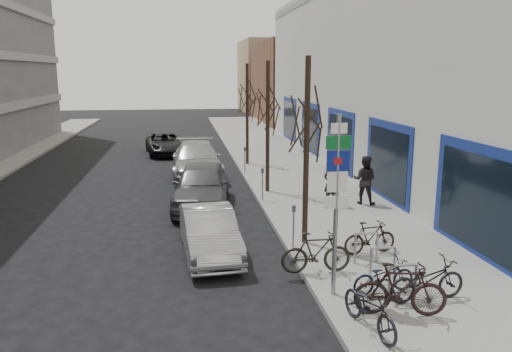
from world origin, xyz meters
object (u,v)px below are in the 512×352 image
object	(u,v)px
tree_far	(247,90)
highway_sign_pole	(337,195)
bike_mid_curb	(384,273)
parked_car_mid	(202,185)
meter_mid	(262,181)
bike_far_inner	(370,237)
meter_front	(294,223)
bike_mid_inner	(316,252)
pedestrian_near	(331,182)
tree_near	(307,107)
bike_rack	(383,259)
parked_car_back	(197,160)
lane_car	(166,144)
tree_mid	(268,96)
meter_back	(245,157)
parked_car_front	(209,232)
bike_near_right	(400,289)
bike_near_left	(370,305)
bike_far_curb	(427,277)
pedestrian_far	(365,180)

from	to	relation	value
tree_far	highway_sign_pole	bearing A→B (deg)	-90.69
bike_mid_curb	parked_car_mid	bearing A→B (deg)	13.42
meter_mid	bike_far_inner	xyz separation A→B (m)	(1.99, -6.18, -0.30)
highway_sign_pole	meter_front	bearing A→B (deg)	94.75
highway_sign_pole	bike_mid_inner	world-z (taller)	highway_sign_pole
bike_far_inner	pedestrian_near	world-z (taller)	pedestrian_near
tree_near	pedestrian_near	size ratio (longest dim) A/B	3.20
bike_rack	parked_car_back	bearing A→B (deg)	106.61
parked_car_mid	bike_rack	bearing A→B (deg)	-56.89
tree_near	lane_car	bearing A→B (deg)	104.33
parked_car_back	lane_car	xyz separation A→B (m)	(-1.74, 7.24, -0.18)
bike_far_inner	tree_mid	bearing A→B (deg)	3.64
meter_front	parked_car_back	bearing A→B (deg)	102.05
tree_near	meter_back	bearing A→B (deg)	92.45
bike_rack	lane_car	bearing A→B (deg)	105.52
parked_car_mid	meter_back	bearing A→B (deg)	73.23
bike_mid_curb	pedestrian_near	bearing A→B (deg)	-18.17
tree_far	parked_car_front	xyz separation A→B (m)	(-2.80, -13.25, -3.44)
meter_front	bike_near_right	xyz separation A→B (m)	(1.30, -4.17, -0.19)
meter_front	meter_back	distance (m)	11.00
parked_car_front	parked_car_mid	distance (m)	5.10
bike_far_inner	bike_mid_curb	bearing A→B (deg)	158.21
parked_car_mid	lane_car	xyz separation A→B (m)	(-1.74, 12.90, -0.20)
bike_near_right	parked_car_front	xyz separation A→B (m)	(-3.65, 4.42, -0.06)
bike_rack	parked_car_back	distance (m)	14.00
highway_sign_pole	bike_near_left	world-z (taller)	highway_sign_pole
tree_mid	parked_car_back	bearing A→B (deg)	124.91
tree_mid	bike_far_curb	size ratio (longest dim) A/B	3.04
parked_car_front	parked_car_mid	xyz separation A→B (m)	(0.00, 5.10, 0.19)
pedestrian_far	meter_back	bearing A→B (deg)	-29.99
pedestrian_near	bike_near_left	bearing A→B (deg)	55.59
meter_front	pedestrian_far	world-z (taller)	pedestrian_far
meter_mid	bike_near_left	size ratio (longest dim) A/B	0.72
bike_near_right	pedestrian_far	size ratio (longest dim) A/B	1.02
tree_far	bike_far_inner	bearing A→B (deg)	-83.81
pedestrian_near	pedestrian_far	distance (m)	1.31
meter_mid	bike_far_inner	distance (m)	6.50
pedestrian_near	pedestrian_far	size ratio (longest dim) A/B	0.92
tree_mid	bike_mid_curb	xyz separation A→B (m)	(0.93, -10.12, -3.48)
highway_sign_pole	bike_rack	bearing A→B (deg)	23.59
tree_near	meter_front	bearing A→B (deg)	-131.99
pedestrian_near	meter_back	bearing A→B (deg)	-91.76
bike_far_inner	pedestrian_far	size ratio (longest dim) A/B	0.83
tree_far	lane_car	bearing A→B (deg)	133.66
bike_mid_curb	lane_car	xyz separation A→B (m)	(-5.46, 21.37, 0.04)
highway_sign_pole	bike_rack	world-z (taller)	highway_sign_pole
bike_rack	pedestrian_far	xyz separation A→B (m)	(2.08, 6.86, 0.42)
parked_car_front	parked_car_back	xyz separation A→B (m)	(0.00, 10.76, 0.18)
highway_sign_pole	pedestrian_far	xyz separation A→B (m)	(3.48, 7.47, -1.38)
lane_car	bike_mid_inner	bearing A→B (deg)	-85.60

